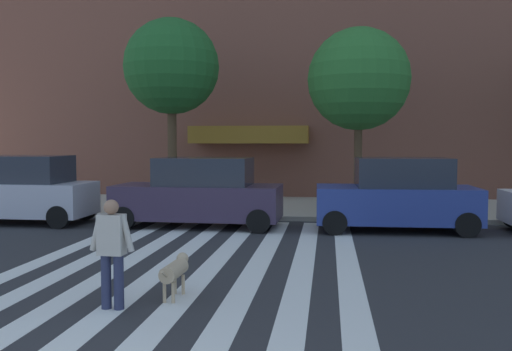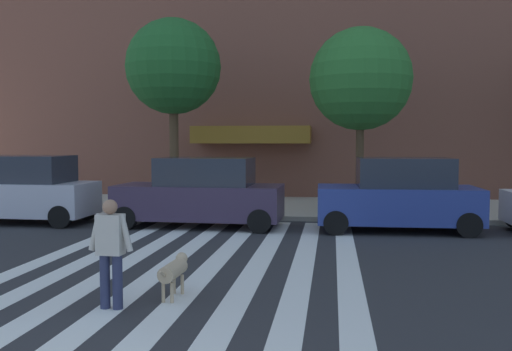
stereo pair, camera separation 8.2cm
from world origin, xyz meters
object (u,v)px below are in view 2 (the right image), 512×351
(parked_car_near_curb, at_px, (17,190))
(pedestrian_dog_walker, at_px, (111,247))
(dog_on_leash, at_px, (174,270))
(parked_car_behind_first, at_px, (201,194))
(street_tree_middle, at_px, (361,79))
(parked_car_third_in_line, at_px, (399,196))
(street_tree_nearest, at_px, (173,67))

(parked_car_near_curb, distance_m, pedestrian_dog_walker, 10.07)
(pedestrian_dog_walker, distance_m, dog_on_leash, 1.14)
(parked_car_behind_first, distance_m, dog_on_leash, 7.29)
(street_tree_middle, relative_size, pedestrian_dog_walker, 3.72)
(parked_car_third_in_line, relative_size, street_tree_nearest, 0.67)
(parked_car_behind_first, relative_size, pedestrian_dog_walker, 2.95)
(parked_car_third_in_line, distance_m, street_tree_middle, 4.83)
(street_tree_middle, xyz_separation_m, pedestrian_dog_walker, (-4.15, -11.00, -3.61))
(parked_car_behind_first, bearing_deg, pedestrian_dog_walker, -86.09)
(street_tree_middle, bearing_deg, parked_car_behind_first, -146.25)
(pedestrian_dog_walker, bearing_deg, parked_car_third_in_line, 57.14)
(parked_car_behind_first, height_order, pedestrian_dog_walker, parked_car_behind_first)
(street_tree_nearest, distance_m, dog_on_leash, 11.74)
(parked_car_third_in_line, relative_size, street_tree_middle, 0.72)
(street_tree_nearest, height_order, pedestrian_dog_walker, street_tree_nearest)
(parked_car_third_in_line, xyz_separation_m, street_tree_nearest, (-7.36, 3.21, 4.08))
(dog_on_leash, bearing_deg, street_tree_middle, 71.73)
(parked_car_behind_first, xyz_separation_m, street_tree_middle, (4.69, 3.13, 3.57))
(street_tree_middle, xyz_separation_m, dog_on_leash, (-3.40, -10.29, -4.09))
(parked_car_third_in_line, height_order, pedestrian_dog_walker, parked_car_third_in_line)
(dog_on_leash, bearing_deg, parked_car_third_in_line, 58.84)
(street_tree_nearest, xyz_separation_m, dog_on_leash, (3.03, -10.37, -4.61))
(street_tree_middle, height_order, dog_on_leash, street_tree_middle)
(parked_car_near_curb, xyz_separation_m, street_tree_middle, (10.44, 3.13, 3.53))
(parked_car_near_curb, distance_m, street_tree_nearest, 6.55)
(parked_car_behind_first, relative_size, street_tree_middle, 0.79)
(parked_car_third_in_line, xyz_separation_m, dog_on_leash, (-4.33, -7.16, -0.54))
(parked_car_behind_first, xyz_separation_m, parked_car_third_in_line, (5.62, 0.00, 0.01))
(parked_car_third_in_line, xyz_separation_m, street_tree_middle, (-0.93, 3.13, 3.55))
(pedestrian_dog_walker, bearing_deg, dog_on_leash, 43.26)
(parked_car_near_curb, height_order, parked_car_third_in_line, parked_car_near_curb)
(parked_car_third_in_line, bearing_deg, parked_car_behind_first, -179.98)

